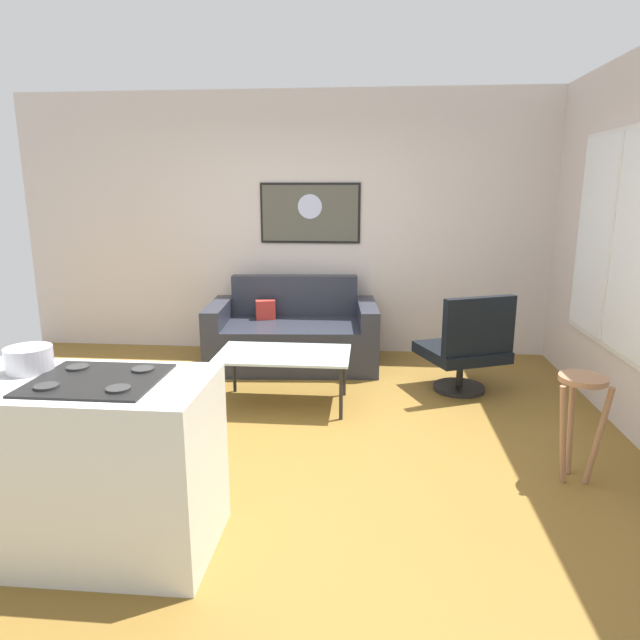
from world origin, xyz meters
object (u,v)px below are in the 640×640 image
coffee_table (284,357)px  bar_stool (580,404)px  wall_painting (310,213)px  mixing_bowl (29,360)px  armchair (467,348)px  couch (293,336)px

coffee_table → bar_stool: bar_stool is taller
bar_stool → wall_painting: bearing=125.4°
bar_stool → mixing_bowl: size_ratio=3.01×
coffee_table → armchair: size_ratio=1.21×
couch → bar_stool: bearing=-46.7°
armchair → bar_stool: 1.56m
armchair → wall_painting: wall_painting is taller
bar_stool → armchair: bearing=106.2°
bar_stool → wall_painting: wall_painting is taller
couch → mixing_bowl: bearing=-106.8°
couch → wall_painting: size_ratio=1.63×
couch → wall_painting: wall_painting is taller
mixing_bowl → wall_painting: bearing=73.8°
coffee_table → armchair: bearing=15.0°
couch → coffee_table: 1.14m
bar_stool → mixing_bowl: 3.13m
bar_stool → mixing_bowl: mixing_bowl is taller
armchair → bar_stool: (0.44, -1.50, 0.09)m
couch → bar_stool: couch is taller
mixing_bowl → coffee_table: bearing=62.3°
couch → wall_painting: 1.35m
couch → mixing_bowl: 3.21m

